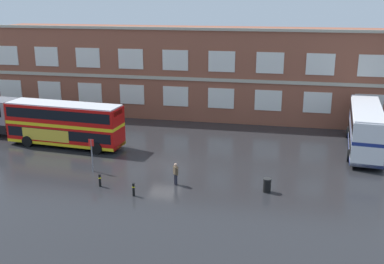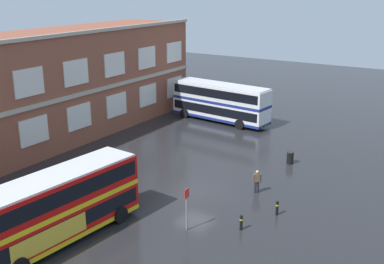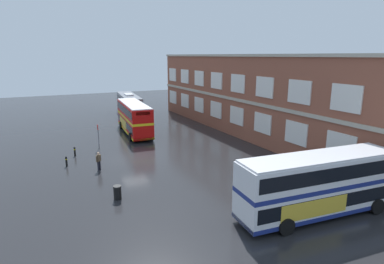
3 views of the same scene
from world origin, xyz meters
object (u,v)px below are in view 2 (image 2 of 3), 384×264
object	(u,v)px
double_decker_middle	(220,102)
safety_bollard_west	(277,208)
safety_bollard_east	(241,222)
waiting_passenger	(257,181)
double_decker_near	(54,208)
bus_stand_flag	(187,205)
station_litter_bin	(290,158)

from	to	relation	value
double_decker_middle	safety_bollard_west	xyz separation A→B (m)	(-17.24, -13.66, -1.66)
safety_bollard_east	waiting_passenger	bearing A→B (deg)	15.14
double_decker_near	safety_bollard_west	size ratio (longest dim) A/B	11.77
bus_stand_flag	safety_bollard_east	xyz separation A→B (m)	(1.78, -2.77, -1.14)
waiting_passenger	safety_bollard_east	world-z (taller)	waiting_passenger
double_decker_near	double_decker_middle	distance (m)	27.40
double_decker_middle	safety_bollard_west	world-z (taller)	double_decker_middle
double_decker_middle	station_litter_bin	bearing A→B (deg)	-126.22
double_decker_near	waiting_passenger	bearing A→B (deg)	-29.45
station_litter_bin	safety_bollard_east	size ratio (longest dim) A/B	1.08
waiting_passenger	station_litter_bin	distance (m)	6.73
double_decker_near	station_litter_bin	distance (m)	20.25
waiting_passenger	safety_bollard_west	size ratio (longest dim) A/B	1.79
double_decker_near	safety_bollard_east	size ratio (longest dim) A/B	11.77
bus_stand_flag	safety_bollard_east	bearing A→B (deg)	-57.33
double_decker_near	safety_bollard_west	distance (m)	13.76
waiting_passenger	station_litter_bin	size ratio (longest dim) A/B	1.65
safety_bollard_west	double_decker_near	bearing A→B (deg)	136.09
double_decker_middle	waiting_passenger	size ratio (longest dim) A/B	6.59
double_decker_middle	bus_stand_flag	distance (m)	24.08
double_decker_near	station_litter_bin	world-z (taller)	double_decker_near
double_decker_middle	station_litter_bin	size ratio (longest dim) A/B	10.87
safety_bollard_east	bus_stand_flag	bearing A→B (deg)	122.67
double_decker_middle	waiting_passenger	bearing A→B (deg)	-143.11
waiting_passenger	safety_bollard_east	distance (m)	5.61
station_litter_bin	bus_stand_flag	bearing A→B (deg)	174.90
bus_stand_flag	station_litter_bin	size ratio (longest dim) A/B	2.62
waiting_passenger	station_litter_bin	bearing A→B (deg)	0.58
station_litter_bin	safety_bollard_west	distance (m)	9.51
double_decker_middle	station_litter_bin	world-z (taller)	double_decker_middle
waiting_passenger	safety_bollard_east	size ratio (longest dim) A/B	1.79
double_decker_middle	station_litter_bin	xyz separation A→B (m)	(-8.09, -11.05, -1.63)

